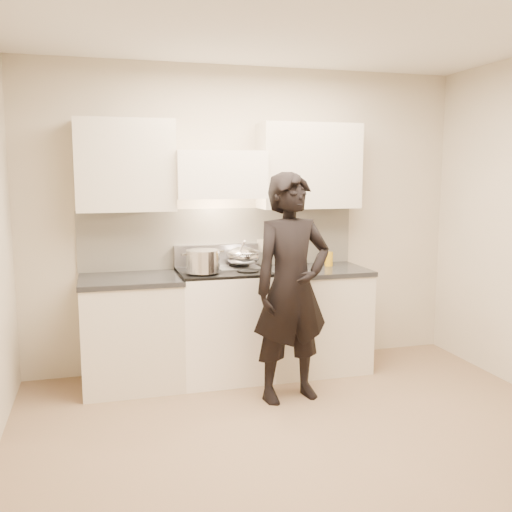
# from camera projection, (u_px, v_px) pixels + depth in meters

# --- Properties ---
(ground_plane) EXTENTS (4.00, 4.00, 0.00)m
(ground_plane) POSITION_uv_depth(u_px,v_px,m) (315.00, 445.00, 3.73)
(ground_plane) COLOR #806249
(room_shell) EXTENTS (4.04, 3.54, 2.70)m
(room_shell) POSITION_uv_depth(u_px,v_px,m) (291.00, 198.00, 3.83)
(room_shell) COLOR #C2B59E
(room_shell) RESTS_ON ground
(stove) EXTENTS (0.76, 0.65, 0.96)m
(stove) POSITION_uv_depth(u_px,v_px,m) (224.00, 323.00, 4.93)
(stove) COLOR white
(stove) RESTS_ON ground
(counter_right) EXTENTS (0.92, 0.67, 0.92)m
(counter_right) POSITION_uv_depth(u_px,v_px,m) (313.00, 318.00, 5.16)
(counter_right) COLOR beige
(counter_right) RESTS_ON ground
(counter_left) EXTENTS (0.82, 0.67, 0.92)m
(counter_left) POSITION_uv_depth(u_px,v_px,m) (132.00, 331.00, 4.73)
(counter_left) COLOR beige
(counter_left) RESTS_ON ground
(wok) EXTENTS (0.31, 0.39, 0.25)m
(wok) POSITION_uv_depth(u_px,v_px,m) (243.00, 256.00, 5.00)
(wok) COLOR silver
(wok) RESTS_ON stove
(stock_pot) EXTENTS (0.38, 0.35, 0.18)m
(stock_pot) POSITION_uv_depth(u_px,v_px,m) (203.00, 261.00, 4.66)
(stock_pot) COLOR silver
(stock_pot) RESTS_ON stove
(utensil_crock) EXTENTS (0.12, 0.12, 0.33)m
(utensil_crock) POSITION_uv_depth(u_px,v_px,m) (286.00, 255.00, 5.17)
(utensil_crock) COLOR #ADACBA
(utensil_crock) RESTS_ON counter_right
(spice_jar) EXTENTS (0.04, 0.04, 0.09)m
(spice_jar) POSITION_uv_depth(u_px,v_px,m) (299.00, 261.00, 5.18)
(spice_jar) COLOR orange
(spice_jar) RESTS_ON counter_right
(oil_glass) EXTENTS (0.07, 0.07, 0.13)m
(oil_glass) POSITION_uv_depth(u_px,v_px,m) (329.00, 259.00, 5.21)
(oil_glass) COLOR #C48F12
(oil_glass) RESTS_ON counter_right
(person) EXTENTS (0.71, 0.53, 1.77)m
(person) POSITION_uv_depth(u_px,v_px,m) (292.00, 288.00, 4.39)
(person) COLOR black
(person) RESTS_ON ground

